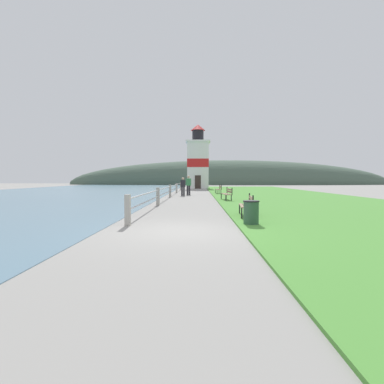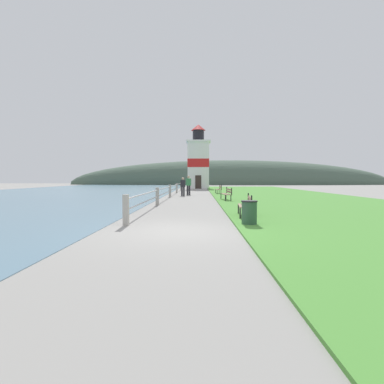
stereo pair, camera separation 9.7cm
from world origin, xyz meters
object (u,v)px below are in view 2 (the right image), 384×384
(park_bench_far, at_px, (219,189))
(lighthouse, at_px, (198,161))
(person_strolling, at_px, (183,186))
(trash_bin, at_px, (249,213))
(park_bench_near, at_px, (246,204))
(person_by_railing, at_px, (188,185))
(park_bench_midway, at_px, (227,193))

(park_bench_far, bearing_deg, lighthouse, -85.36)
(lighthouse, bearing_deg, person_strolling, -93.75)
(park_bench_far, height_order, trash_bin, park_bench_far)
(lighthouse, bearing_deg, trash_bin, -87.11)
(park_bench_far, distance_m, trash_bin, 19.66)
(park_bench_near, bearing_deg, person_by_railing, -74.58)
(person_strolling, height_order, trash_bin, person_strolling)
(park_bench_far, relative_size, person_by_railing, 0.91)
(person_by_railing, bearing_deg, lighthouse, -26.48)
(park_bench_midway, height_order, person_by_railing, person_by_railing)
(park_bench_near, height_order, park_bench_midway, same)
(park_bench_far, distance_m, person_by_railing, 3.37)
(park_bench_midway, relative_size, person_by_railing, 1.07)
(person_strolling, bearing_deg, person_by_railing, -5.35)
(person_strolling, relative_size, trash_bin, 1.96)
(park_bench_near, height_order, person_by_railing, person_by_railing)
(park_bench_midway, distance_m, person_strolling, 6.53)
(park_bench_far, xyz_separation_m, person_by_railing, (-2.97, -1.52, 0.44))
(lighthouse, distance_m, person_strolling, 20.03)
(lighthouse, relative_size, trash_bin, 11.65)
(park_bench_midway, bearing_deg, trash_bin, 83.43)
(person_by_railing, xyz_separation_m, trash_bin, (2.69, -18.14, -0.55))
(park_bench_midway, xyz_separation_m, lighthouse, (-2.10, 25.29, 3.63))
(park_bench_midway, xyz_separation_m, park_bench_far, (0.01, 8.69, -0.00))
(park_bench_near, height_order, lighthouse, lighthouse)
(park_bench_near, relative_size, person_by_railing, 0.96)
(park_bench_near, bearing_deg, park_bench_midway, -85.18)
(park_bench_far, height_order, person_by_railing, person_by_railing)
(park_bench_midway, height_order, person_strolling, person_strolling)
(lighthouse, bearing_deg, person_by_railing, -92.70)
(person_strolling, distance_m, person_by_railing, 1.66)
(park_bench_far, relative_size, lighthouse, 0.17)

